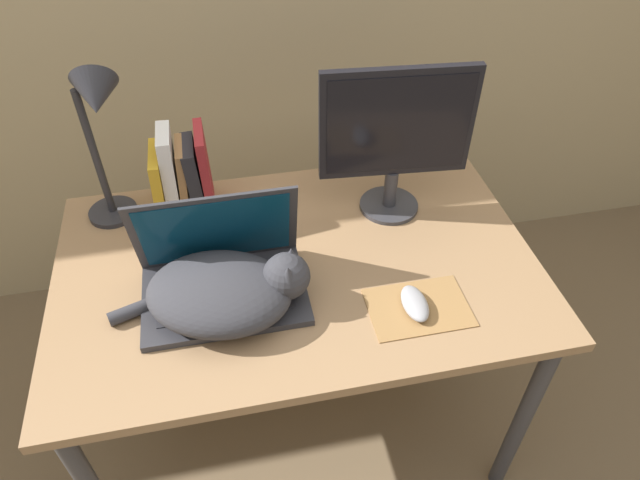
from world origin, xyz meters
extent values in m
cube|color=#93704C|center=(0.00, 0.38, 0.72)|extent=(1.20, 0.77, 0.03)
cylinder|color=#38383D|center=(0.55, 0.05, 0.35)|extent=(0.04, 0.04, 0.71)
cylinder|color=#38383D|center=(-0.55, 0.72, 0.35)|extent=(0.04, 0.04, 0.71)
cylinder|color=#38383D|center=(0.55, 0.72, 0.35)|extent=(0.04, 0.04, 0.71)
cube|color=#2D2D33|center=(-0.19, 0.30, 0.75)|extent=(0.38, 0.25, 0.02)
cube|color=#28282D|center=(-0.19, 0.29, 0.76)|extent=(0.31, 0.13, 0.00)
cube|color=#2D2D33|center=(-0.19, 0.39, 0.87)|extent=(0.38, 0.07, 0.24)
cube|color=#0A334C|center=(-0.19, 0.38, 0.87)|extent=(0.34, 0.06, 0.21)
ellipsoid|color=#333338|center=(-0.20, 0.26, 0.80)|extent=(0.39, 0.33, 0.12)
sphere|color=#333338|center=(-0.04, 0.26, 0.82)|extent=(0.11, 0.11, 0.11)
cone|color=#333338|center=(-0.03, 0.28, 0.86)|extent=(0.04, 0.04, 0.03)
cone|color=#333338|center=(-0.04, 0.23, 0.86)|extent=(0.04, 0.04, 0.03)
cylinder|color=#333338|center=(-0.38, 0.29, 0.75)|extent=(0.14, 0.07, 0.03)
cylinder|color=#333338|center=(0.29, 0.55, 0.74)|extent=(0.16, 0.16, 0.01)
cylinder|color=#333338|center=(0.29, 0.55, 0.80)|extent=(0.04, 0.04, 0.11)
cube|color=black|center=(0.29, 0.55, 1.00)|extent=(0.39, 0.06, 0.30)
cube|color=black|center=(0.29, 0.53, 1.00)|extent=(0.36, 0.03, 0.26)
cube|color=olive|center=(0.25, 0.18, 0.74)|extent=(0.23, 0.16, 0.00)
ellipsoid|color=#99999E|center=(0.24, 0.18, 0.75)|extent=(0.06, 0.11, 0.03)
cube|color=gold|center=(-0.33, 0.66, 0.83)|extent=(0.03, 0.15, 0.19)
cube|color=white|center=(-0.29, 0.66, 0.86)|extent=(0.04, 0.12, 0.24)
cube|color=olive|center=(-0.26, 0.66, 0.84)|extent=(0.03, 0.12, 0.20)
cube|color=#232328|center=(-0.23, 0.66, 0.84)|extent=(0.04, 0.13, 0.20)
cube|color=maroon|center=(-0.20, 0.66, 0.85)|extent=(0.03, 0.14, 0.23)
cylinder|color=#28282D|center=(-0.46, 0.67, 0.74)|extent=(0.13, 0.13, 0.01)
cylinder|color=#28282D|center=(-0.46, 0.67, 0.93)|extent=(0.02, 0.02, 0.36)
cone|color=#28282D|center=(-0.41, 0.63, 1.11)|extent=(0.11, 0.13, 0.14)
camera|label=1|loc=(-0.15, -0.62, 1.75)|focal=32.00mm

